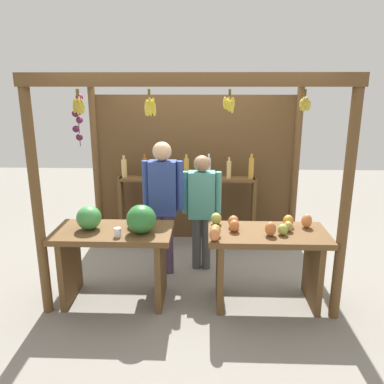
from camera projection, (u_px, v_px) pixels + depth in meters
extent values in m
plane|color=gray|center=(193.00, 268.00, 4.95)|extent=(12.00, 12.00, 0.00)
cylinder|color=brown|center=(37.00, 202.00, 3.69)|extent=(0.10, 0.10, 2.37)
cylinder|color=brown|center=(346.00, 205.00, 3.59)|extent=(0.10, 0.10, 2.37)
cylinder|color=brown|center=(96.00, 161.00, 5.68)|extent=(0.10, 0.10, 2.37)
cylinder|color=brown|center=(296.00, 162.00, 5.58)|extent=(0.10, 0.10, 2.37)
cube|color=brown|center=(189.00, 80.00, 3.34)|extent=(3.02, 0.12, 0.12)
cube|color=brown|center=(64.00, 81.00, 4.38)|extent=(0.12, 2.16, 0.12)
cube|color=brown|center=(324.00, 81.00, 4.28)|extent=(0.12, 2.16, 0.12)
cube|color=#52381E|center=(195.00, 169.00, 5.68)|extent=(2.92, 0.04, 2.13)
cylinder|color=brown|center=(230.00, 92.00, 3.46)|extent=(0.02, 0.02, 0.06)
ellipsoid|color=yellow|center=(233.00, 103.00, 3.48)|extent=(0.04, 0.07, 0.12)
ellipsoid|color=yellow|center=(231.00, 104.00, 3.51)|extent=(0.07, 0.05, 0.12)
ellipsoid|color=yellow|center=(228.00, 104.00, 3.52)|extent=(0.05, 0.04, 0.12)
ellipsoid|color=yellow|center=(225.00, 103.00, 3.49)|extent=(0.04, 0.07, 0.12)
ellipsoid|color=yellow|center=(228.00, 105.00, 3.47)|extent=(0.06, 0.05, 0.12)
ellipsoid|color=yellow|center=(232.00, 107.00, 3.46)|extent=(0.05, 0.04, 0.12)
cylinder|color=brown|center=(305.00, 93.00, 3.39)|extent=(0.02, 0.02, 0.06)
ellipsoid|color=gold|center=(309.00, 106.00, 3.42)|extent=(0.04, 0.07, 0.11)
ellipsoid|color=gold|center=(306.00, 104.00, 3.44)|extent=(0.07, 0.06, 0.12)
ellipsoid|color=gold|center=(305.00, 102.00, 3.44)|extent=(0.08, 0.05, 0.11)
ellipsoid|color=gold|center=(302.00, 103.00, 3.44)|extent=(0.07, 0.05, 0.11)
ellipsoid|color=gold|center=(301.00, 105.00, 3.43)|extent=(0.04, 0.06, 0.11)
ellipsoid|color=gold|center=(302.00, 106.00, 3.41)|extent=(0.05, 0.07, 0.11)
ellipsoid|color=gold|center=(303.00, 106.00, 3.40)|extent=(0.07, 0.06, 0.12)
ellipsoid|color=gold|center=(305.00, 104.00, 3.40)|extent=(0.07, 0.04, 0.11)
ellipsoid|color=gold|center=(307.00, 104.00, 3.40)|extent=(0.05, 0.06, 0.11)
cylinder|color=brown|center=(78.00, 92.00, 3.54)|extent=(0.02, 0.02, 0.06)
ellipsoid|color=gold|center=(83.00, 106.00, 3.57)|extent=(0.04, 0.08, 0.14)
ellipsoid|color=gold|center=(81.00, 106.00, 3.58)|extent=(0.05, 0.05, 0.14)
ellipsoid|color=gold|center=(80.00, 106.00, 3.61)|extent=(0.08, 0.04, 0.14)
ellipsoid|color=gold|center=(78.00, 104.00, 3.58)|extent=(0.06, 0.05, 0.15)
ellipsoid|color=gold|center=(75.00, 106.00, 3.58)|extent=(0.04, 0.06, 0.14)
ellipsoid|color=gold|center=(77.00, 107.00, 3.56)|extent=(0.07, 0.07, 0.15)
ellipsoid|color=gold|center=(78.00, 107.00, 3.54)|extent=(0.08, 0.04, 0.14)
ellipsoid|color=gold|center=(81.00, 107.00, 3.55)|extent=(0.06, 0.06, 0.15)
cylinder|color=brown|center=(149.00, 92.00, 3.50)|extent=(0.02, 0.02, 0.06)
ellipsoid|color=yellow|center=(154.00, 109.00, 3.54)|extent=(0.04, 0.08, 0.15)
ellipsoid|color=yellow|center=(152.00, 105.00, 3.55)|extent=(0.09, 0.07, 0.16)
ellipsoid|color=yellow|center=(150.00, 108.00, 3.58)|extent=(0.09, 0.04, 0.15)
ellipsoid|color=yellow|center=(148.00, 106.00, 3.55)|extent=(0.07, 0.07, 0.16)
ellipsoid|color=yellow|center=(146.00, 108.00, 3.54)|extent=(0.04, 0.08, 0.15)
ellipsoid|color=yellow|center=(147.00, 108.00, 3.52)|extent=(0.05, 0.06, 0.16)
ellipsoid|color=yellow|center=(149.00, 108.00, 3.51)|extent=(0.08, 0.04, 0.15)
ellipsoid|color=yellow|center=(151.00, 105.00, 3.52)|extent=(0.06, 0.06, 0.16)
cylinder|color=#4C422D|center=(78.00, 118.00, 3.74)|extent=(0.01, 0.01, 0.55)
sphere|color=#601E42|center=(79.00, 97.00, 3.69)|extent=(0.07, 0.07, 0.07)
sphere|color=#601E42|center=(79.00, 103.00, 3.70)|extent=(0.06, 0.06, 0.06)
sphere|color=#511938|center=(79.00, 112.00, 3.73)|extent=(0.07, 0.07, 0.07)
sphere|color=#511938|center=(75.00, 114.00, 3.70)|extent=(0.07, 0.07, 0.07)
sphere|color=#601E42|center=(79.00, 120.00, 3.77)|extent=(0.07, 0.07, 0.07)
sphere|color=#511938|center=(76.00, 129.00, 3.75)|extent=(0.07, 0.07, 0.07)
sphere|color=#511938|center=(79.00, 137.00, 3.77)|extent=(0.07, 0.07, 0.07)
cube|color=brown|center=(113.00, 232.00, 4.03)|extent=(1.23, 0.64, 0.06)
cube|color=brown|center=(70.00, 267.00, 4.15)|extent=(0.06, 0.58, 0.75)
cube|color=brown|center=(161.00, 268.00, 4.12)|extent=(0.06, 0.58, 0.75)
ellipsoid|color=#429347|center=(140.00, 215.00, 4.13)|extent=(0.34, 0.34, 0.22)
ellipsoid|color=#429347|center=(89.00, 218.00, 4.01)|extent=(0.29, 0.29, 0.25)
ellipsoid|color=#2D7533|center=(141.00, 219.00, 3.91)|extent=(0.43, 0.43, 0.29)
cylinder|color=white|center=(118.00, 232.00, 3.83)|extent=(0.07, 0.07, 0.09)
cube|color=brown|center=(268.00, 235.00, 3.97)|extent=(1.23, 0.64, 0.06)
cube|color=brown|center=(220.00, 269.00, 4.10)|extent=(0.06, 0.58, 0.75)
cube|color=brown|center=(313.00, 271.00, 4.06)|extent=(0.06, 0.58, 0.75)
ellipsoid|color=#CC7038|center=(234.00, 226.00, 3.96)|extent=(0.12, 0.12, 0.13)
ellipsoid|color=#A8B24C|center=(283.00, 230.00, 3.87)|extent=(0.14, 0.14, 0.11)
ellipsoid|color=#CC7038|center=(271.00, 229.00, 3.84)|extent=(0.16, 0.16, 0.15)
ellipsoid|color=#CC7038|center=(233.00, 222.00, 4.07)|extent=(0.15, 0.15, 0.13)
ellipsoid|color=#B79E47|center=(288.00, 226.00, 3.96)|extent=(0.13, 0.13, 0.11)
ellipsoid|color=#A8B24C|center=(216.00, 219.00, 4.17)|extent=(0.16, 0.16, 0.13)
ellipsoid|color=#E07F47|center=(214.00, 234.00, 3.72)|extent=(0.13, 0.13, 0.14)
ellipsoid|color=#E07F47|center=(307.00, 221.00, 4.06)|extent=(0.13, 0.13, 0.15)
ellipsoid|color=#B79E47|center=(215.00, 230.00, 3.84)|extent=(0.15, 0.15, 0.12)
ellipsoid|color=gold|center=(288.00, 221.00, 4.09)|extent=(0.15, 0.15, 0.13)
cube|color=brown|center=(122.00, 211.00, 5.60)|extent=(0.05, 0.20, 1.00)
cube|color=brown|center=(253.00, 212.00, 5.53)|extent=(0.05, 0.20, 1.00)
cube|color=brown|center=(187.00, 179.00, 5.44)|extent=(1.90, 0.22, 0.04)
cylinder|color=#D8B266|center=(124.00, 168.00, 5.43)|extent=(0.08, 0.08, 0.25)
cylinder|color=#D8B266|center=(124.00, 158.00, 5.39)|extent=(0.03, 0.03, 0.06)
cylinder|color=#994C1E|center=(145.00, 168.00, 5.41)|extent=(0.07, 0.07, 0.28)
cylinder|color=#994C1E|center=(144.00, 156.00, 5.37)|extent=(0.03, 0.03, 0.06)
cylinder|color=#338C4C|center=(166.00, 168.00, 5.40)|extent=(0.07, 0.07, 0.29)
cylinder|color=#338C4C|center=(166.00, 155.00, 5.36)|extent=(0.03, 0.03, 0.06)
cylinder|color=gold|center=(186.00, 168.00, 5.40)|extent=(0.08, 0.08, 0.27)
cylinder|color=gold|center=(186.00, 157.00, 5.35)|extent=(0.03, 0.03, 0.06)
cylinder|color=silver|center=(209.00, 168.00, 5.38)|extent=(0.06, 0.06, 0.28)
cylinder|color=silver|center=(209.00, 156.00, 5.34)|extent=(0.03, 0.03, 0.06)
cylinder|color=#D8B266|center=(229.00, 170.00, 5.38)|extent=(0.06, 0.06, 0.24)
cylinder|color=#D8B266|center=(229.00, 159.00, 5.34)|extent=(0.03, 0.03, 0.06)
cylinder|color=gold|center=(251.00, 168.00, 5.36)|extent=(0.07, 0.07, 0.29)
cylinder|color=gold|center=(252.00, 156.00, 5.32)|extent=(0.03, 0.03, 0.06)
cylinder|color=#4C3959|center=(159.00, 244.00, 4.73)|extent=(0.11, 0.11, 0.77)
cylinder|color=#4C3959|center=(169.00, 244.00, 4.73)|extent=(0.11, 0.11, 0.77)
cube|color=#2D428C|center=(163.00, 188.00, 4.54)|extent=(0.32, 0.19, 0.65)
cylinder|color=#2D428C|center=(146.00, 185.00, 4.54)|extent=(0.08, 0.08, 0.58)
cylinder|color=#2D428C|center=(180.00, 185.00, 4.52)|extent=(0.08, 0.08, 0.58)
sphere|color=tan|center=(162.00, 151.00, 4.42)|extent=(0.22, 0.22, 0.22)
cylinder|color=#474A48|center=(197.00, 243.00, 4.86)|extent=(0.11, 0.11, 0.68)
cylinder|color=#474A48|center=(206.00, 243.00, 4.85)|extent=(0.11, 0.11, 0.68)
cube|color=teal|center=(202.00, 195.00, 4.69)|extent=(0.32, 0.19, 0.58)
cylinder|color=teal|center=(185.00, 193.00, 4.68)|extent=(0.08, 0.08, 0.52)
cylinder|color=teal|center=(218.00, 193.00, 4.67)|extent=(0.08, 0.08, 0.52)
sphere|color=#997051|center=(202.00, 164.00, 4.58)|extent=(0.20, 0.20, 0.20)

